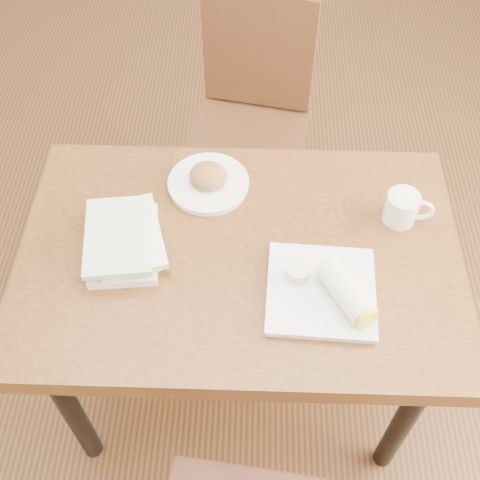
{
  "coord_description": "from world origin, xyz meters",
  "views": [
    {
      "loc": [
        0.03,
        -0.93,
        2.02
      ],
      "look_at": [
        0.0,
        0.0,
        0.8
      ],
      "focal_mm": 45.0,
      "sensor_mm": 36.0,
      "label": 1
    }
  ],
  "objects_px": {
    "table": "(240,271)",
    "plate_scone": "(208,181)",
    "chair_far": "(251,110)",
    "coffee_mug": "(403,207)",
    "plate_burrito": "(329,291)",
    "book_stack": "(124,240)"
  },
  "relations": [
    {
      "from": "table",
      "to": "plate_scone",
      "type": "height_order",
      "value": "plate_scone"
    },
    {
      "from": "chair_far",
      "to": "coffee_mug",
      "type": "height_order",
      "value": "chair_far"
    },
    {
      "from": "table",
      "to": "chair_far",
      "type": "bearing_deg",
      "value": 88.76
    },
    {
      "from": "plate_scone",
      "to": "chair_far",
      "type": "bearing_deg",
      "value": 78.62
    },
    {
      "from": "plate_scone",
      "to": "coffee_mug",
      "type": "xyz_separation_m",
      "value": [
        0.53,
        -0.1,
        0.02
      ]
    },
    {
      "from": "table",
      "to": "plate_burrito",
      "type": "xyz_separation_m",
      "value": [
        0.22,
        -0.13,
        0.12
      ]
    },
    {
      "from": "chair_far",
      "to": "coffee_mug",
      "type": "bearing_deg",
      "value": -58.13
    },
    {
      "from": "plate_scone",
      "to": "table",
      "type": "bearing_deg",
      "value": -67.02
    },
    {
      "from": "coffee_mug",
      "to": "book_stack",
      "type": "xyz_separation_m",
      "value": [
        -0.73,
        -0.12,
        -0.01
      ]
    },
    {
      "from": "coffee_mug",
      "to": "plate_burrito",
      "type": "distance_m",
      "value": 0.33
    },
    {
      "from": "table",
      "to": "book_stack",
      "type": "distance_m",
      "value": 0.32
    },
    {
      "from": "plate_burrito",
      "to": "book_stack",
      "type": "xyz_separation_m",
      "value": [
        -0.52,
        0.14,
        0.01
      ]
    },
    {
      "from": "plate_scone",
      "to": "plate_burrito",
      "type": "xyz_separation_m",
      "value": [
        0.32,
        -0.36,
        0.0
      ]
    },
    {
      "from": "plate_burrito",
      "to": "plate_scone",
      "type": "bearing_deg",
      "value": 131.39
    },
    {
      "from": "plate_scone",
      "to": "coffee_mug",
      "type": "bearing_deg",
      "value": -10.99
    },
    {
      "from": "table",
      "to": "coffee_mug",
      "type": "height_order",
      "value": "coffee_mug"
    },
    {
      "from": "chair_far",
      "to": "book_stack",
      "type": "xyz_separation_m",
      "value": [
        -0.32,
        -0.79,
        0.23
      ]
    },
    {
      "from": "table",
      "to": "plate_burrito",
      "type": "height_order",
      "value": "plate_burrito"
    },
    {
      "from": "chair_far",
      "to": "plate_burrito",
      "type": "relative_size",
      "value": 3.42
    },
    {
      "from": "chair_far",
      "to": "plate_burrito",
      "type": "distance_m",
      "value": 0.97
    },
    {
      "from": "plate_scone",
      "to": "book_stack",
      "type": "height_order",
      "value": "plate_scone"
    },
    {
      "from": "table",
      "to": "coffee_mug",
      "type": "xyz_separation_m",
      "value": [
        0.43,
        0.12,
        0.14
      ]
    }
  ]
}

